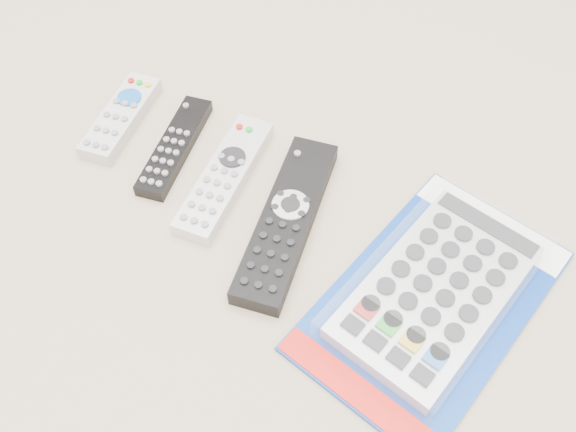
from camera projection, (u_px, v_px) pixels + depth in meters
The scene contains 5 objects.
remote_small_grey at pixel (121, 117), 0.87m from camera, with size 0.07×0.16×0.02m.
remote_slim_black at pixel (175, 147), 0.84m from camera, with size 0.07×0.18×0.02m.
remote_silver_dvd at pixel (225, 177), 0.81m from camera, with size 0.07×0.20×0.02m.
remote_large_black at pixel (287, 220), 0.76m from camera, with size 0.10×0.25×0.03m.
jumbo_remote_packaged at pixel (436, 290), 0.70m from camera, with size 0.25×0.35×0.04m.
Camera 1 is at (0.26, -0.42, 0.63)m, focal length 40.00 mm.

